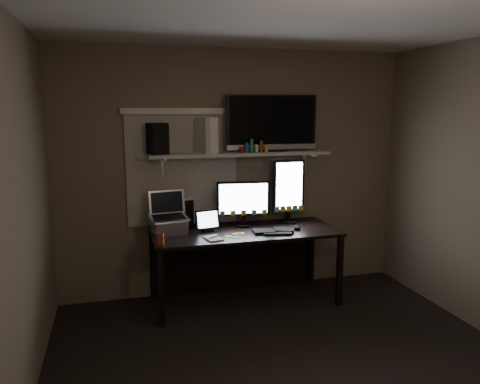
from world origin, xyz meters
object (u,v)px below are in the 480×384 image
object	(u,v)px
speaker	(157,139)
desk	(242,244)
mouse	(297,227)
tablet	(207,221)
cup	(160,239)
laptop	(169,214)
tv	(271,123)
game_console	(206,135)
keyboard	(274,231)
monitor_landscape	(243,203)
monitor_portrait	(289,191)

from	to	relation	value
speaker	desk	bearing A→B (deg)	-21.70
mouse	tablet	bearing A→B (deg)	170.90
mouse	cup	bearing A→B (deg)	-172.03
laptop	speaker	size ratio (longest dim) A/B	1.35
speaker	tablet	bearing A→B (deg)	-33.96
tv	game_console	bearing A→B (deg)	-177.11
keyboard	tv	world-z (taller)	tv
mouse	laptop	world-z (taller)	laptop
tablet	speaker	xyz separation A→B (m)	(-0.44, 0.15, 0.79)
tablet	laptop	distance (m)	0.38
monitor_landscape	mouse	size ratio (longest dim) A/B	5.05
monitor_landscape	laptop	distance (m)	0.77
keyboard	speaker	world-z (taller)	speaker
tv	speaker	size ratio (longest dim) A/B	3.19
desk	monitor_landscape	size ratio (longest dim) A/B	3.36
monitor_portrait	mouse	world-z (taller)	monitor_portrait
speaker	mouse	bearing A→B (deg)	-28.50
monitor_landscape	laptop	world-z (taller)	monitor_landscape
mouse	tv	size ratio (longest dim) A/B	0.11
mouse	monitor_landscape	bearing A→B (deg)	151.63
mouse	game_console	size ratio (longest dim) A/B	0.31
monitor_landscape	tv	world-z (taller)	tv
cup	speaker	world-z (taller)	speaker
keyboard	game_console	distance (m)	1.13
tablet	speaker	world-z (taller)	speaker
game_console	monitor_landscape	bearing A→B (deg)	-22.95
desk	tablet	bearing A→B (deg)	-170.65
speaker	game_console	bearing A→B (deg)	-17.01
desk	game_console	bearing A→B (deg)	167.34
cup	desk	bearing A→B (deg)	24.09
monitor_portrait	tablet	xyz separation A→B (m)	(-0.89, -0.14, -0.23)
tablet	laptop	world-z (taller)	laptop
laptop	game_console	world-z (taller)	game_console
tv	mouse	bearing A→B (deg)	-59.77
laptop	monitor_landscape	bearing A→B (deg)	-0.66
desk	speaker	distance (m)	1.34
keyboard	tv	size ratio (longest dim) A/B	0.45
monitor_portrait	laptop	size ratio (longest dim) A/B	1.71
desk	cup	bearing A→B (deg)	-155.91
desk	monitor_landscape	bearing A→B (deg)	59.59
monitor_portrait	tv	world-z (taller)	tv
game_console	tablet	bearing A→B (deg)	-121.43
monitor_landscape	cup	bearing A→B (deg)	-147.51
desk	monitor_portrait	world-z (taller)	monitor_portrait
mouse	game_console	bearing A→B (deg)	161.99
monitor_landscape	game_console	world-z (taller)	game_console
monitor_landscape	cup	size ratio (longest dim) A/B	5.24
monitor_portrait	tablet	distance (m)	0.92
monitor_landscape	speaker	size ratio (longest dim) A/B	1.84
desk	tv	bearing A→B (deg)	15.78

